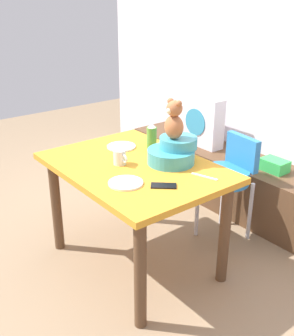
# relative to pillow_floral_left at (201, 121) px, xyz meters

# --- Properties ---
(ground_plane) EXTENTS (8.00, 8.00, 0.00)m
(ground_plane) POSITION_rel_pillow_floral_left_xyz_m (0.57, -1.15, -0.68)
(ground_plane) COLOR #8C7256
(back_wall) EXTENTS (4.40, 0.10, 2.60)m
(back_wall) POSITION_rel_pillow_floral_left_xyz_m (0.57, 0.29, 0.62)
(back_wall) COLOR silver
(back_wall) RESTS_ON ground_plane
(window_bench) EXTENTS (2.60, 0.44, 0.46)m
(window_bench) POSITION_rel_pillow_floral_left_xyz_m (0.57, 0.02, -0.45)
(window_bench) COLOR brown
(window_bench) RESTS_ON ground_plane
(pillow_floral_left) EXTENTS (0.44, 0.15, 0.44)m
(pillow_floral_left) POSITION_rel_pillow_floral_left_xyz_m (0.00, 0.00, 0.00)
(pillow_floral_left) COLOR silver
(pillow_floral_left) RESTS_ON window_bench
(book_stack) EXTENTS (0.20, 0.14, 0.09)m
(book_stack) POSITION_rel_pillow_floral_left_xyz_m (0.79, 0.02, -0.17)
(book_stack) COLOR green
(book_stack) RESTS_ON window_bench
(dining_table) EXTENTS (1.17, 0.84, 0.74)m
(dining_table) POSITION_rel_pillow_floral_left_xyz_m (0.57, -1.15, -0.06)
(dining_table) COLOR orange
(dining_table) RESTS_ON ground_plane
(highchair) EXTENTS (0.35, 0.48, 0.79)m
(highchair) POSITION_rel_pillow_floral_left_xyz_m (0.71, -0.42, -0.16)
(highchair) COLOR #2672B2
(highchair) RESTS_ON ground_plane
(infant_seat_teal) EXTENTS (0.30, 0.33, 0.16)m
(infant_seat_teal) POSITION_rel_pillow_floral_left_xyz_m (0.69, -0.93, 0.13)
(infant_seat_teal) COLOR teal
(infant_seat_teal) RESTS_ON dining_table
(teddy_bear) EXTENTS (0.13, 0.12, 0.25)m
(teddy_bear) POSITION_rel_pillow_floral_left_xyz_m (0.69, -0.93, 0.34)
(teddy_bear) COLOR #A7623B
(teddy_bear) RESTS_ON infant_seat_teal
(ketchup_bottle) EXTENTS (0.07, 0.07, 0.18)m
(ketchup_bottle) POSITION_rel_pillow_floral_left_xyz_m (0.40, -0.88, 0.15)
(ketchup_bottle) COLOR #4C8C33
(ketchup_bottle) RESTS_ON dining_table
(coffee_mug) EXTENTS (0.12, 0.08, 0.09)m
(coffee_mug) POSITION_rel_pillow_floral_left_xyz_m (0.51, -1.22, 0.11)
(coffee_mug) COLOR silver
(coffee_mug) RESTS_ON dining_table
(dinner_plate_near) EXTENTS (0.20, 0.20, 0.01)m
(dinner_plate_near) POSITION_rel_pillow_floral_left_xyz_m (0.77, -1.36, 0.07)
(dinner_plate_near) COLOR white
(dinner_plate_near) RESTS_ON dining_table
(dinner_plate_far) EXTENTS (0.20, 0.20, 0.01)m
(dinner_plate_far) POSITION_rel_pillow_floral_left_xyz_m (0.26, -1.04, 0.07)
(dinner_plate_far) COLOR white
(dinner_plate_far) RESTS_ON dining_table
(cell_phone) EXTENTS (0.15, 0.15, 0.01)m
(cell_phone) POSITION_rel_pillow_floral_left_xyz_m (0.92, -1.21, 0.06)
(cell_phone) COLOR black
(cell_phone) RESTS_ON dining_table
(table_fork) EXTENTS (0.17, 0.07, 0.01)m
(table_fork) POSITION_rel_pillow_floral_left_xyz_m (0.97, -0.94, 0.06)
(table_fork) COLOR silver
(table_fork) RESTS_ON dining_table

